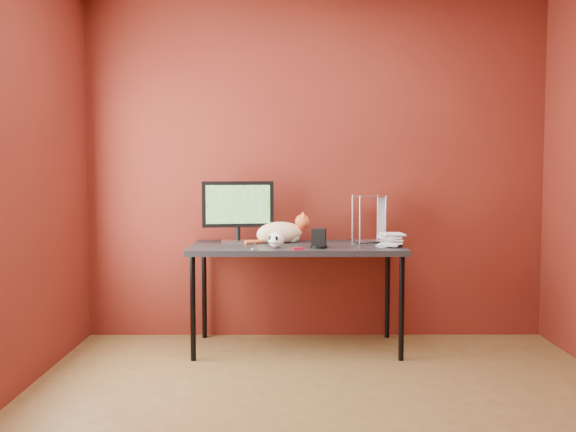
{
  "coord_description": "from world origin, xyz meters",
  "views": [
    {
      "loc": [
        -0.22,
        -3.17,
        1.27
      ],
      "look_at": [
        -0.21,
        1.15,
        0.97
      ],
      "focal_mm": 40.0,
      "sensor_mm": 36.0,
      "label": 1
    }
  ],
  "objects_px": {
    "desk": "(297,252)",
    "monitor": "(238,209)",
    "skull_mug": "(276,240)",
    "speaker": "(319,239)",
    "cat": "(281,232)",
    "book_stack": "(380,173)"
  },
  "relations": [
    {
      "from": "speaker",
      "to": "book_stack",
      "type": "height_order",
      "value": "book_stack"
    },
    {
      "from": "desk",
      "to": "monitor",
      "type": "xyz_separation_m",
      "value": [
        -0.43,
        0.12,
        0.3
      ]
    },
    {
      "from": "skull_mug",
      "to": "speaker",
      "type": "distance_m",
      "value": 0.29
    },
    {
      "from": "skull_mug",
      "to": "speaker",
      "type": "bearing_deg",
      "value": 22.84
    },
    {
      "from": "speaker",
      "to": "skull_mug",
      "type": "bearing_deg",
      "value": -172.04
    },
    {
      "from": "skull_mug",
      "to": "book_stack",
      "type": "distance_m",
      "value": 0.87
    },
    {
      "from": "monitor",
      "to": "book_stack",
      "type": "height_order",
      "value": "book_stack"
    },
    {
      "from": "desk",
      "to": "cat",
      "type": "height_order",
      "value": "cat"
    },
    {
      "from": "skull_mug",
      "to": "speaker",
      "type": "height_order",
      "value": "speaker"
    },
    {
      "from": "skull_mug",
      "to": "monitor",
      "type": "bearing_deg",
      "value": 157.09
    },
    {
      "from": "speaker",
      "to": "book_stack",
      "type": "xyz_separation_m",
      "value": [
        0.44,
        0.13,
        0.45
      ]
    },
    {
      "from": "speaker",
      "to": "cat",
      "type": "bearing_deg",
      "value": 137.76
    },
    {
      "from": "cat",
      "to": "desk",
      "type": "bearing_deg",
      "value": -58.62
    },
    {
      "from": "desk",
      "to": "cat",
      "type": "distance_m",
      "value": 0.23
    },
    {
      "from": "book_stack",
      "to": "cat",
      "type": "bearing_deg",
      "value": 163.92
    },
    {
      "from": "desk",
      "to": "monitor",
      "type": "bearing_deg",
      "value": 163.94
    },
    {
      "from": "desk",
      "to": "skull_mug",
      "type": "distance_m",
      "value": 0.25
    },
    {
      "from": "cat",
      "to": "monitor",
      "type": "bearing_deg",
      "value": 176.89
    },
    {
      "from": "monitor",
      "to": "speaker",
      "type": "bearing_deg",
      "value": -36.63
    },
    {
      "from": "skull_mug",
      "to": "speaker",
      "type": "relative_size",
      "value": 0.92
    },
    {
      "from": "monitor",
      "to": "book_stack",
      "type": "relative_size",
      "value": 0.51
    },
    {
      "from": "desk",
      "to": "speaker",
      "type": "relative_size",
      "value": 11.28
    }
  ]
}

